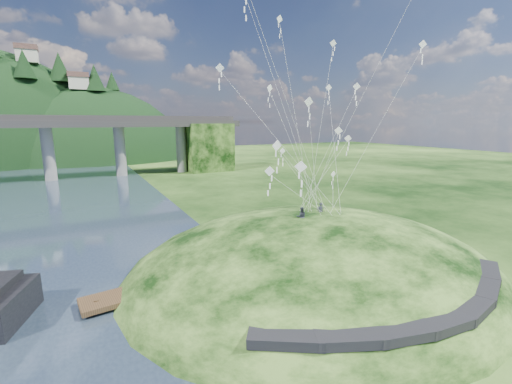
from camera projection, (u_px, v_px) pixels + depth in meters
name	position (u px, v px, depth m)	size (l,w,h in m)	color
ground	(246.00, 299.00, 26.54)	(320.00, 320.00, 0.00)	black
grass_hill	(313.00, 284.00, 32.20)	(36.00, 32.00, 13.00)	black
footpath	(424.00, 311.00, 21.04)	(22.29, 5.84, 0.83)	black
wooden_dock	(184.00, 280.00, 28.61)	(15.99, 4.26, 1.13)	#382617
kite_flyers	(308.00, 206.00, 31.61)	(3.70, 1.58, 1.89)	#282A35
kite_swarm	(314.00, 86.00, 30.67)	(19.46, 14.79, 20.90)	white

